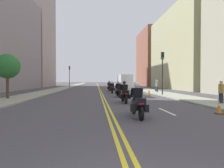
{
  "coord_description": "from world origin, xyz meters",
  "views": [
    {
      "loc": [
        -0.7,
        -1.96,
        1.71
      ],
      "look_at": [
        1.56,
        24.09,
        1.2
      ],
      "focal_mm": 30.08,
      "sensor_mm": 36.0,
      "label": 1
    }
  ],
  "objects_px": {
    "traffic_light_far": "(69,73)",
    "pedestrian_0": "(221,92)",
    "motorcycle_2": "(119,91)",
    "motorcycle_3": "(112,88)",
    "motorcycle_0": "(138,103)",
    "motorcycle_1": "(125,94)",
    "street_tree_0": "(7,67)",
    "parked_truck": "(124,83)",
    "pedestrian_2": "(157,86)",
    "traffic_cone_0": "(149,92)",
    "pedestrian_1": "(156,86)",
    "traffic_light_near": "(162,66)",
    "motorcycle_4": "(109,87)",
    "traffic_cone_1": "(219,107)"
  },
  "relations": [
    {
      "from": "pedestrian_1",
      "to": "parked_truck",
      "type": "bearing_deg",
      "value": -106.64
    },
    {
      "from": "motorcycle_1",
      "to": "motorcycle_3",
      "type": "height_order",
      "value": "motorcycle_1"
    },
    {
      "from": "motorcycle_3",
      "to": "pedestrian_2",
      "type": "relative_size",
      "value": 1.25
    },
    {
      "from": "motorcycle_0",
      "to": "traffic_cone_1",
      "type": "height_order",
      "value": "motorcycle_0"
    },
    {
      "from": "motorcycle_3",
      "to": "street_tree_0",
      "type": "relative_size",
      "value": 0.54
    },
    {
      "from": "motorcycle_2",
      "to": "motorcycle_4",
      "type": "height_order",
      "value": "motorcycle_2"
    },
    {
      "from": "pedestrian_0",
      "to": "street_tree_0",
      "type": "relative_size",
      "value": 0.42
    },
    {
      "from": "motorcycle_3",
      "to": "pedestrian_2",
      "type": "xyz_separation_m",
      "value": [
        6.44,
        0.91,
        0.23
      ]
    },
    {
      "from": "pedestrian_0",
      "to": "pedestrian_2",
      "type": "height_order",
      "value": "pedestrian_2"
    },
    {
      "from": "traffic_cone_0",
      "to": "traffic_light_far",
      "type": "distance_m",
      "value": 26.02
    },
    {
      "from": "traffic_cone_1",
      "to": "motorcycle_4",
      "type": "bearing_deg",
      "value": 100.83
    },
    {
      "from": "motorcycle_0",
      "to": "traffic_light_near",
      "type": "distance_m",
      "value": 13.37
    },
    {
      "from": "motorcycle_4",
      "to": "pedestrian_1",
      "type": "xyz_separation_m",
      "value": [
        6.67,
        -3.49,
        0.28
      ]
    },
    {
      "from": "motorcycle_0",
      "to": "traffic_light_far",
      "type": "relative_size",
      "value": 0.44
    },
    {
      "from": "pedestrian_0",
      "to": "pedestrian_2",
      "type": "bearing_deg",
      "value": 60.67
    },
    {
      "from": "traffic_light_near",
      "to": "traffic_light_far",
      "type": "bearing_deg",
      "value": 119.91
    },
    {
      "from": "motorcycle_1",
      "to": "parked_truck",
      "type": "distance_m",
      "value": 22.75
    },
    {
      "from": "traffic_light_near",
      "to": "pedestrian_1",
      "type": "xyz_separation_m",
      "value": [
        1.42,
        6.47,
        -2.4
      ]
    },
    {
      "from": "traffic_light_far",
      "to": "pedestrian_0",
      "type": "relative_size",
      "value": 2.95
    },
    {
      "from": "street_tree_0",
      "to": "parked_truck",
      "type": "xyz_separation_m",
      "value": [
        13.47,
        19.14,
        -1.66
      ]
    },
    {
      "from": "motorcycle_0",
      "to": "motorcycle_2",
      "type": "relative_size",
      "value": 0.97
    },
    {
      "from": "motorcycle_4",
      "to": "pedestrian_0",
      "type": "xyz_separation_m",
      "value": [
        6.56,
        -17.94,
        0.21
      ]
    },
    {
      "from": "traffic_light_near",
      "to": "traffic_light_far",
      "type": "height_order",
      "value": "traffic_light_far"
    },
    {
      "from": "motorcycle_1",
      "to": "pedestrian_1",
      "type": "xyz_separation_m",
      "value": [
        6.67,
        12.75,
        0.28
      ]
    },
    {
      "from": "motorcycle_2",
      "to": "traffic_light_far",
      "type": "distance_m",
      "value": 26.35
    },
    {
      "from": "motorcycle_1",
      "to": "traffic_light_near",
      "type": "bearing_deg",
      "value": 49.66
    },
    {
      "from": "traffic_light_far",
      "to": "pedestrian_2",
      "type": "height_order",
      "value": "traffic_light_far"
    },
    {
      "from": "street_tree_0",
      "to": "pedestrian_1",
      "type": "bearing_deg",
      "value": 29.43
    },
    {
      "from": "motorcycle_2",
      "to": "motorcycle_4",
      "type": "bearing_deg",
      "value": 89.53
    },
    {
      "from": "traffic_cone_0",
      "to": "pedestrian_1",
      "type": "xyz_separation_m",
      "value": [
        2.8,
        5.96,
        0.55
      ]
    },
    {
      "from": "motorcycle_0",
      "to": "motorcycle_1",
      "type": "relative_size",
      "value": 0.99
    },
    {
      "from": "motorcycle_2",
      "to": "traffic_light_far",
      "type": "height_order",
      "value": "traffic_light_far"
    },
    {
      "from": "motorcycle_0",
      "to": "motorcycle_3",
      "type": "xyz_separation_m",
      "value": [
        0.24,
        16.31,
        0.01
      ]
    },
    {
      "from": "pedestrian_1",
      "to": "motorcycle_1",
      "type": "bearing_deg",
      "value": 27.4
    },
    {
      "from": "motorcycle_0",
      "to": "traffic_light_far",
      "type": "height_order",
      "value": "traffic_light_far"
    },
    {
      "from": "traffic_cone_0",
      "to": "pedestrian_0",
      "type": "distance_m",
      "value": 8.93
    },
    {
      "from": "traffic_cone_0",
      "to": "traffic_cone_1",
      "type": "relative_size",
      "value": 1.11
    },
    {
      "from": "pedestrian_2",
      "to": "street_tree_0",
      "type": "height_order",
      "value": "street_tree_0"
    },
    {
      "from": "pedestrian_1",
      "to": "parked_truck",
      "type": "relative_size",
      "value": 0.28
    },
    {
      "from": "traffic_cone_0",
      "to": "motorcycle_0",
      "type": "bearing_deg",
      "value": -108.38
    },
    {
      "from": "motorcycle_1",
      "to": "pedestrian_0",
      "type": "bearing_deg",
      "value": -15.0
    },
    {
      "from": "motorcycle_0",
      "to": "traffic_cone_0",
      "type": "height_order",
      "value": "motorcycle_0"
    },
    {
      "from": "motorcycle_4",
      "to": "traffic_cone_1",
      "type": "distance_m",
      "value": 21.71
    },
    {
      "from": "pedestrian_1",
      "to": "street_tree_0",
      "type": "height_order",
      "value": "street_tree_0"
    },
    {
      "from": "motorcycle_1",
      "to": "motorcycle_3",
      "type": "distance_m",
      "value": 10.71
    },
    {
      "from": "motorcycle_2",
      "to": "motorcycle_3",
      "type": "xyz_separation_m",
      "value": [
        -0.14,
        5.91,
        0.0
      ]
    },
    {
      "from": "pedestrian_1",
      "to": "pedestrian_2",
      "type": "distance_m",
      "value": 1.16
    },
    {
      "from": "pedestrian_0",
      "to": "traffic_cone_1",
      "type": "bearing_deg",
      "value": -156.25
    },
    {
      "from": "pedestrian_0",
      "to": "parked_truck",
      "type": "bearing_deg",
      "value": 67.44
    },
    {
      "from": "motorcycle_4",
      "to": "motorcycle_3",
      "type": "bearing_deg",
      "value": -92.73
    }
  ]
}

